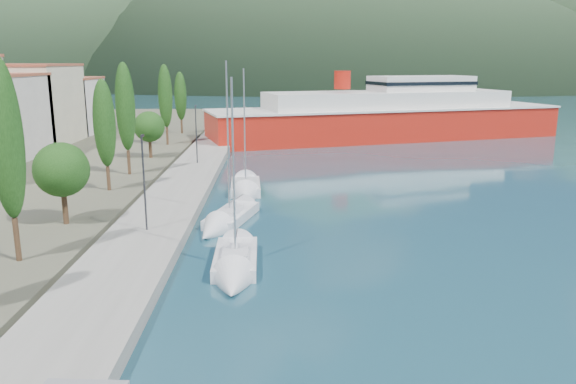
{
  "coord_description": "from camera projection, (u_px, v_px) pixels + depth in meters",
  "views": [
    {
      "loc": [
        -0.79,
        -19.35,
        11.29
      ],
      "look_at": [
        0.0,
        14.0,
        3.5
      ],
      "focal_mm": 35.0,
      "sensor_mm": 36.0,
      "label": 1
    }
  ],
  "objects": [
    {
      "name": "ferry",
      "position": [
        388.0,
        117.0,
        83.22
      ],
      "size": [
        53.98,
        25.52,
        10.52
      ],
      "color": "red",
      "rests_on": "ground"
    },
    {
      "name": "sailboat_near",
      "position": [
        234.0,
        272.0,
        29.97
      ],
      "size": [
        2.53,
        8.0,
        11.43
      ],
      "color": "silver",
      "rests_on": "ground"
    },
    {
      "name": "tree_row",
      "position": [
        117.0,
        124.0,
        49.72
      ],
      "size": [
        3.58,
        64.14,
        10.9
      ],
      "color": "#47301E",
      "rests_on": "land_strip"
    },
    {
      "name": "quay",
      "position": [
        176.0,
        196.0,
        46.44
      ],
      "size": [
        5.0,
        88.0,
        0.8
      ],
      "primitive_type": "cube",
      "color": "gray",
      "rests_on": "ground"
    },
    {
      "name": "sailboat_mid",
      "position": [
        221.0,
        224.0,
        38.88
      ],
      "size": [
        4.49,
        8.77,
        12.22
      ],
      "color": "silver",
      "rests_on": "ground"
    },
    {
      "name": "ground",
      "position": [
        278.0,
        108.0,
        138.25
      ],
      "size": [
        1400.0,
        1400.0,
        0.0
      ],
      "primitive_type": "plane",
      "color": "#1E4857"
    },
    {
      "name": "hills_near",
      "position": [
        422.0,
        3.0,
        375.16
      ],
      "size": [
        1010.0,
        520.0,
        115.0
      ],
      "color": "#2F482C",
      "rests_on": "ground"
    },
    {
      "name": "sailboat_far",
      "position": [
        246.0,
        192.0,
        48.1
      ],
      "size": [
        2.93,
        8.08,
        11.71
      ],
      "color": "silver",
      "rests_on": "ground"
    },
    {
      "name": "lamp_posts",
      "position": [
        145.0,
        178.0,
        35.39
      ],
      "size": [
        0.15,
        47.92,
        6.06
      ],
      "color": "#2D2D33",
      "rests_on": "quay"
    }
  ]
}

